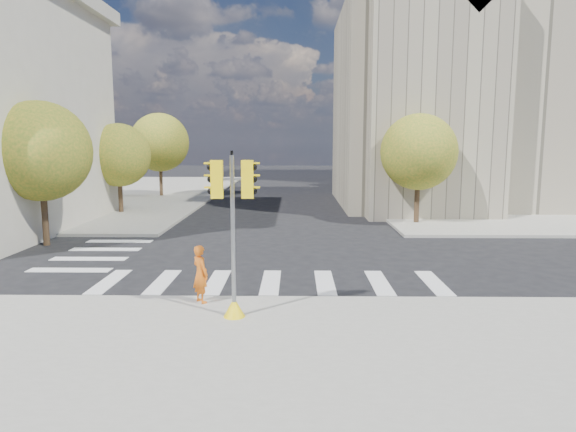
% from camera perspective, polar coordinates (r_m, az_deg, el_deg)
% --- Properties ---
extents(ground, '(160.00, 160.00, 0.00)m').
position_cam_1_polar(ground, '(19.12, -1.34, -5.76)').
color(ground, black).
rests_on(ground, ground).
extents(sidewalk_far_right, '(28.00, 40.00, 0.15)m').
position_cam_1_polar(sidewalk_far_right, '(48.74, 24.16, 2.21)').
color(sidewalk_far_right, gray).
rests_on(sidewalk_far_right, ground).
extents(sidewalk_far_left, '(28.00, 40.00, 0.15)m').
position_cam_1_polar(sidewalk_far_left, '(49.32, -24.02, 2.28)').
color(sidewalk_far_left, gray).
rests_on(sidewalk_far_left, ground).
extents(civic_building, '(26.00, 16.00, 19.39)m').
position_cam_1_polar(civic_building, '(40.56, 22.82, 11.38)').
color(civic_building, '#9E957D').
rests_on(civic_building, ground).
extents(office_tower, '(20.00, 18.00, 30.00)m').
position_cam_1_polar(office_tower, '(64.99, 20.89, 16.96)').
color(office_tower, '#9EA0A3').
rests_on(office_tower, ground).
extents(tree_lw_near, '(4.40, 4.40, 6.41)m').
position_cam_1_polar(tree_lw_near, '(25.17, -25.80, 6.48)').
color(tree_lw_near, '#382616').
rests_on(tree_lw_near, ground).
extents(tree_lw_mid, '(4.00, 4.00, 5.77)m').
position_cam_1_polar(tree_lw_mid, '(34.42, -18.30, 6.43)').
color(tree_lw_mid, '#382616').
rests_on(tree_lw_mid, ground).
extents(tree_lw_far, '(4.80, 4.80, 6.95)m').
position_cam_1_polar(tree_lw_far, '(43.98, -14.08, 7.94)').
color(tree_lw_far, '#382616').
rests_on(tree_lw_far, ground).
extents(tree_re_near, '(4.20, 4.20, 6.16)m').
position_cam_1_polar(tree_re_near, '(29.33, 14.32, 6.90)').
color(tree_re_near, '#382616').
rests_on(tree_re_near, ground).
extents(tree_re_mid, '(4.60, 4.60, 6.66)m').
position_cam_1_polar(tree_re_mid, '(41.09, 10.44, 7.78)').
color(tree_re_mid, '#382616').
rests_on(tree_re_mid, ground).
extents(tree_re_far, '(4.00, 4.00, 5.88)m').
position_cam_1_polar(tree_re_far, '(52.97, 8.26, 7.40)').
color(tree_re_far, '#382616').
rests_on(tree_re_far, ground).
extents(lamp_near, '(0.35, 0.18, 8.11)m').
position_cam_1_polar(lamp_near, '(33.33, 13.59, 7.97)').
color(lamp_near, black).
rests_on(lamp_near, sidewalk_far_right).
extents(lamp_far, '(0.35, 0.18, 8.11)m').
position_cam_1_polar(lamp_far, '(47.09, 9.83, 8.12)').
color(lamp_far, black).
rests_on(lamp_far, sidewalk_far_right).
extents(traffic_signal, '(1.07, 0.56, 4.27)m').
position_cam_1_polar(traffic_signal, '(13.12, -6.10, -3.63)').
color(traffic_signal, yellow).
rests_on(traffic_signal, sidewalk_near).
extents(photographer, '(0.69, 0.71, 1.64)m').
position_cam_1_polar(photographer, '(14.65, -9.70, -6.36)').
color(photographer, orange).
rests_on(photographer, sidewalk_near).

